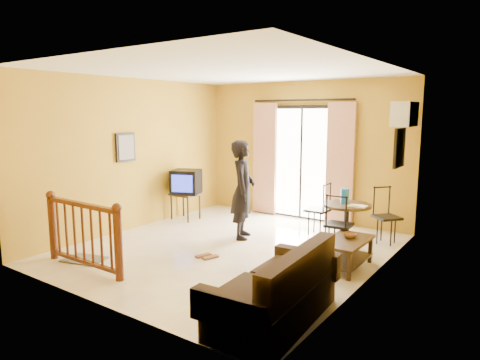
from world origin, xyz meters
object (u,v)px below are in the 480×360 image
Objects in this scene: television at (186,182)px; sofa at (278,294)px; dining_table at (347,212)px; standing_person at (243,190)px; coffee_table at (346,249)px.

television is 4.62m from sofa.
television reaches higher than sofa.
standing_person is at bearing -155.21° from dining_table.
television is at bearing 140.64° from sofa.
television is 3.30m from dining_table.
sofa reaches higher than coffee_table.
dining_table is 0.47× the size of standing_person.
coffee_table is at bearing 86.65° from sofa.
dining_table is 1.79m from standing_person.
dining_table reaches higher than coffee_table.
sofa is at bearing -89.91° from coffee_table.
dining_table is 0.46× the size of sofa.
dining_table is at bearing 94.90° from sofa.
television is 0.85× the size of dining_table.
standing_person reaches higher than coffee_table.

